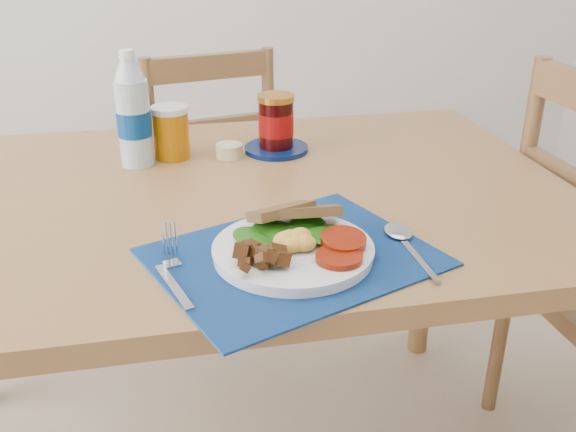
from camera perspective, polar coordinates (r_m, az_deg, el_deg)
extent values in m
cube|color=brown|center=(1.25, -6.69, 1.27)|extent=(1.40, 0.90, 0.04)
cylinder|color=brown|center=(1.91, 12.26, -2.84)|extent=(0.06, 0.06, 0.71)
cube|color=#55331E|center=(2.10, -7.79, 2.02)|extent=(0.47, 0.46, 0.04)
cylinder|color=#55331E|center=(2.38, -4.58, -0.71)|extent=(0.03, 0.03, 0.40)
cylinder|color=#55331E|center=(2.31, -12.72, -2.16)|extent=(0.03, 0.03, 0.40)
cylinder|color=#55331E|center=(2.11, -1.70, -4.28)|extent=(0.03, 0.03, 0.40)
cylinder|color=#55331E|center=(2.02, -10.87, -6.09)|extent=(0.03, 0.03, 0.40)
cube|color=#55331E|center=(1.81, -7.08, 13.03)|extent=(0.36, 0.10, 0.46)
cylinder|color=#55331E|center=(1.81, 18.22, -10.74)|extent=(0.04, 0.04, 0.42)
cube|color=black|center=(1.00, 0.45, -3.66)|extent=(0.50, 0.45, 0.00)
cylinder|color=silver|center=(0.99, 0.46, -3.16)|extent=(0.25, 0.25, 0.02)
ellipsoid|color=gold|center=(0.98, 0.77, -2.12)|extent=(0.06, 0.05, 0.03)
cylinder|color=#8B2205|center=(0.97, 4.75, -3.11)|extent=(0.07, 0.07, 0.01)
ellipsoid|color=#0A4008|center=(1.02, 0.54, -1.48)|extent=(0.13, 0.08, 0.01)
cube|color=brown|center=(1.04, 0.62, 0.41)|extent=(0.11, 0.08, 0.03)
cube|color=#B2B5BA|center=(0.93, -10.13, -6.20)|extent=(0.05, 0.13, 0.00)
cube|color=#B2B5BA|center=(1.01, -10.32, -3.60)|extent=(0.04, 0.07, 0.00)
cube|color=#B2B5BA|center=(1.00, 11.63, -3.92)|extent=(0.02, 0.13, 0.00)
ellipsoid|color=#B2B5BA|center=(1.08, 9.74, -1.47)|extent=(0.04, 0.06, 0.01)
cylinder|color=#ADBFCC|center=(1.39, -13.52, 8.02)|extent=(0.07, 0.07, 0.18)
cylinder|color=navy|center=(1.39, -13.52, 8.02)|extent=(0.07, 0.07, 0.05)
cone|color=#ADBFCC|center=(1.36, -14.00, 12.51)|extent=(0.06, 0.06, 0.04)
cylinder|color=white|center=(1.35, -14.14, 13.78)|extent=(0.03, 0.03, 0.02)
cylinder|color=#AF6104|center=(1.42, -10.35, 7.22)|extent=(0.08, 0.08, 0.11)
cylinder|color=#C6BC91|center=(1.42, -5.25, 5.81)|extent=(0.06, 0.06, 0.03)
cylinder|color=#04164B|center=(1.46, -1.05, 6.01)|extent=(0.14, 0.14, 0.01)
cylinder|color=black|center=(1.44, -1.07, 8.19)|extent=(0.08, 0.08, 0.10)
cylinder|color=maroon|center=(1.44, -1.07, 8.21)|extent=(0.08, 0.08, 0.05)
cylinder|color=#B06F1D|center=(1.42, -1.09, 10.47)|extent=(0.08, 0.08, 0.01)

